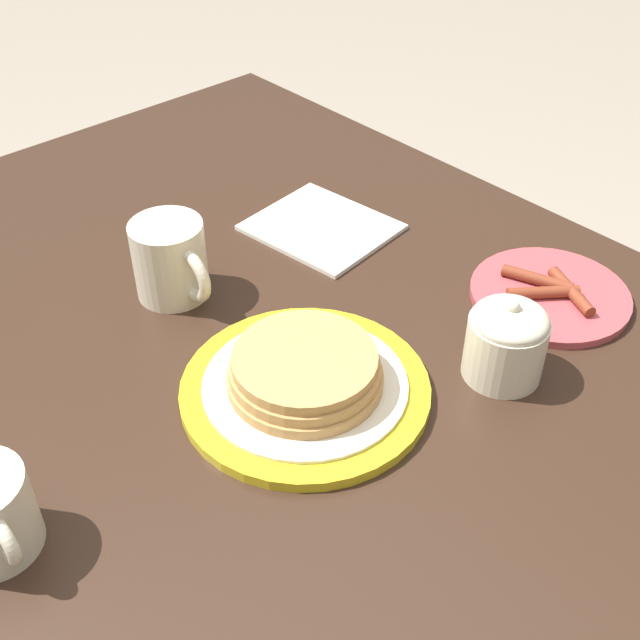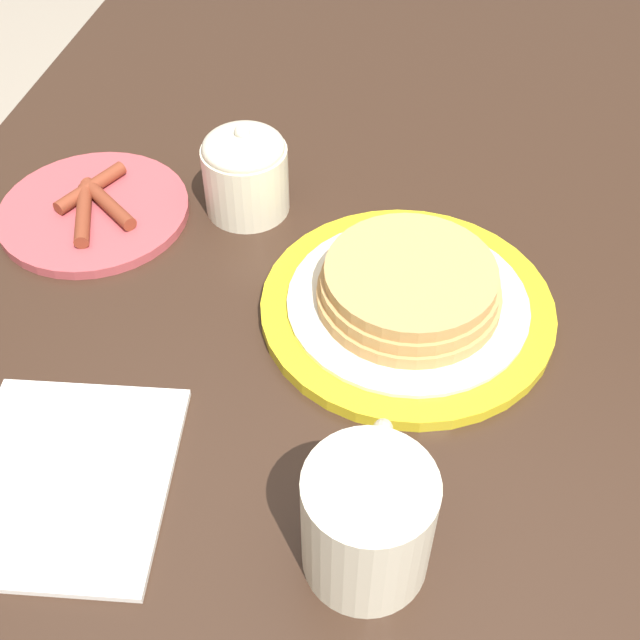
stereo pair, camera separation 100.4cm
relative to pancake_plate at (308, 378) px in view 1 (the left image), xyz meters
The scene contains 6 objects.
dining_table 0.14m from the pancake_plate, ahead, with size 1.47×0.97×0.77m.
pancake_plate is the anchor object (origin of this frame).
side_plate_bacon 0.32m from the pancake_plate, 76.89° to the left, with size 0.19×0.19×0.02m.
coffee_mug 0.23m from the pancake_plate, behind, with size 0.12×0.08×0.09m.
sugar_bowl 0.21m from the pancake_plate, 55.90° to the left, with size 0.08×0.08×0.10m.
napkin 0.31m from the pancake_plate, 134.99° to the left, with size 0.19×0.17×0.01m.
Camera 1 is at (0.41, -0.38, 1.34)m, focal length 45.00 mm.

